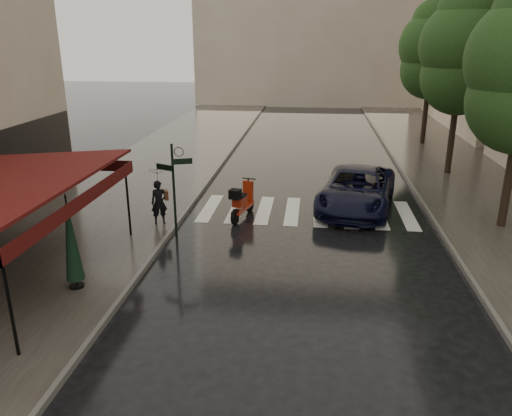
% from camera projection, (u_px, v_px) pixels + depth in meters
% --- Properties ---
extents(ground, '(120.00, 120.00, 0.00)m').
position_uv_depth(ground, '(191.00, 281.00, 13.37)').
color(ground, black).
rests_on(ground, ground).
extents(sidewalk_near, '(6.00, 60.00, 0.12)m').
position_uv_depth(sidewalk_near, '(160.00, 166.00, 25.11)').
color(sidewalk_near, '#38332D').
rests_on(sidewalk_near, ground).
extents(sidewalk_far, '(5.50, 60.00, 0.12)m').
position_uv_depth(sidewalk_far, '(463.00, 174.00, 23.52)').
color(sidewalk_far, '#38332D').
rests_on(sidewalk_far, ground).
extents(curb_near, '(0.12, 60.00, 0.16)m').
position_uv_depth(curb_near, '(219.00, 167.00, 24.77)').
color(curb_near, '#595651').
rests_on(curb_near, ground).
extents(curb_far, '(0.12, 60.00, 0.16)m').
position_uv_depth(curb_far, '(403.00, 172.00, 23.81)').
color(curb_far, '#595651').
rests_on(curb_far, ground).
extents(crosswalk, '(7.85, 3.20, 0.01)m').
position_uv_depth(crosswalk, '(306.00, 211.00, 18.68)').
color(crosswalk, silver).
rests_on(crosswalk, ground).
extents(signpost, '(1.17, 0.29, 3.10)m').
position_uv_depth(signpost, '(174.00, 183.00, 15.72)').
color(signpost, black).
rests_on(signpost, ground).
extents(tree_mid, '(3.80, 3.80, 8.34)m').
position_uv_depth(tree_mid, '(463.00, 51.00, 21.80)').
color(tree_mid, black).
rests_on(tree_mid, sidewalk_far).
extents(tree_far, '(3.80, 3.80, 8.16)m').
position_uv_depth(tree_far, '(432.00, 50.00, 28.39)').
color(tree_far, black).
rests_on(tree_far, sidewalk_far).
extents(pedestrian_with_umbrella, '(1.19, 1.20, 2.37)m').
position_uv_depth(pedestrian_with_umbrella, '(158.00, 179.00, 16.68)').
color(pedestrian_with_umbrella, black).
rests_on(pedestrian_with_umbrella, sidewalk_near).
extents(scooter, '(0.80, 1.96, 1.31)m').
position_uv_depth(scooter, '(242.00, 202.00, 17.82)').
color(scooter, black).
rests_on(scooter, ground).
extents(parked_car, '(3.57, 5.85, 1.52)m').
position_uv_depth(parked_car, '(357.00, 189.00, 18.80)').
color(parked_car, black).
rests_on(parked_car, ground).
extents(parasol_back, '(0.46, 0.46, 2.47)m').
position_uv_depth(parasol_back, '(71.00, 239.00, 12.40)').
color(parasol_back, black).
rests_on(parasol_back, sidewalk_near).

